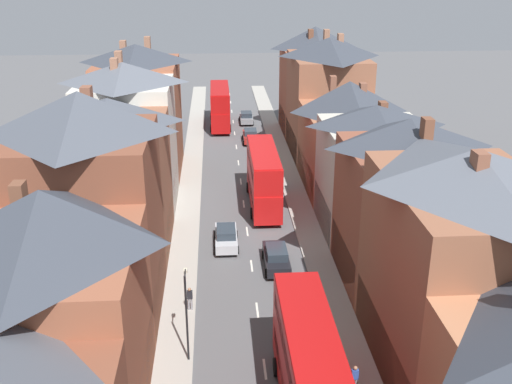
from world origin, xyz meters
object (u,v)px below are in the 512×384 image
at_px(car_near_blue, 276,257).
at_px(car_parked_left_a, 273,179).
at_px(double_decker_bus_far_approaching, 263,176).
at_px(double_decker_bus_lead, 309,370).
at_px(car_far_grey, 226,237).
at_px(car_mid_white, 250,136).
at_px(street_lamp, 186,311).
at_px(pedestrian_mid_left, 190,298).
at_px(double_decker_bus_mid_street, 220,106).
at_px(car_parked_left_b, 246,117).
at_px(pedestrian_near_right, 355,378).

bearing_deg(car_near_blue, car_parked_left_a, 85.57).
height_order(double_decker_bus_far_approaching, car_near_blue, double_decker_bus_far_approaching).
bearing_deg(double_decker_bus_lead, car_far_grey, 100.58).
bearing_deg(double_decker_bus_lead, double_decker_bus_far_approaching, 90.00).
relative_size(car_mid_white, street_lamp, 0.75).
height_order(double_decker_bus_far_approaching, car_mid_white, double_decker_bus_far_approaching).
xyz_separation_m(double_decker_bus_lead, double_decker_bus_far_approaching, (0.00, 27.42, 0.00)).
relative_size(car_parked_left_a, car_mid_white, 1.00).
relative_size(double_decker_bus_lead, pedestrian_mid_left, 6.71).
height_order(car_near_blue, pedestrian_mid_left, pedestrian_mid_left).
height_order(double_decker_bus_mid_street, double_decker_bus_far_approaching, same).
height_order(car_near_blue, car_parked_left_b, car_near_blue).
distance_m(double_decker_bus_mid_street, pedestrian_mid_left, 45.73).
height_order(double_decker_bus_mid_street, car_mid_white, double_decker_bus_mid_street).
bearing_deg(double_decker_bus_mid_street, car_far_grey, -89.99).
bearing_deg(double_decker_bus_far_approaching, double_decker_bus_lead, -90.00).
bearing_deg(double_decker_bus_mid_street, car_parked_left_b, 19.55).
distance_m(double_decker_bus_lead, pedestrian_near_right, 3.56).
bearing_deg(double_decker_bus_far_approaching, double_decker_bus_mid_street, 97.29).
bearing_deg(street_lamp, car_mid_white, 81.91).
bearing_deg(car_near_blue, double_decker_bus_mid_street, 95.14).
relative_size(car_near_blue, car_mid_white, 1.11).
distance_m(double_decker_bus_lead, car_near_blue, 15.58).
bearing_deg(street_lamp, car_near_blue, 60.05).
relative_size(double_decker_bus_lead, car_parked_left_b, 2.60).
xyz_separation_m(pedestrian_near_right, street_lamp, (-8.74, 3.46, 2.21)).
bearing_deg(pedestrian_near_right, car_far_grey, 109.54).
bearing_deg(double_decker_bus_far_approaching, pedestrian_mid_left, -109.31).
bearing_deg(pedestrian_mid_left, street_lamp, -89.08).
relative_size(double_decker_bus_lead, double_decker_bus_far_approaching, 1.00).
relative_size(double_decker_bus_mid_street, car_parked_left_b, 2.60).
distance_m(double_decker_bus_lead, car_parked_left_a, 32.31).
relative_size(double_decker_bus_lead, street_lamp, 1.96).
bearing_deg(double_decker_bus_lead, double_decker_bus_mid_street, 93.71).
bearing_deg(pedestrian_mid_left, car_parked_left_a, 71.55).
bearing_deg(street_lamp, car_parked_left_b, 83.35).
distance_m(double_decker_bus_mid_street, car_mid_white, 9.03).
distance_m(double_decker_bus_mid_street, car_far_grey, 36.42).
distance_m(double_decker_bus_lead, double_decker_bus_far_approaching, 27.42).
distance_m(car_parked_left_b, pedestrian_mid_left, 47.31).
bearing_deg(car_mid_white, double_decker_bus_far_approaching, -90.03).
bearing_deg(car_mid_white, street_lamp, -98.09).
bearing_deg(car_parked_left_b, pedestrian_near_right, -87.22).
height_order(double_decker_bus_lead, car_mid_white, double_decker_bus_lead).
distance_m(car_near_blue, pedestrian_near_right, 14.22).
bearing_deg(double_decker_bus_lead, car_mid_white, 89.99).
distance_m(car_near_blue, car_parked_left_b, 41.41).
height_order(double_decker_bus_mid_street, car_parked_left_a, double_decker_bus_mid_street).
relative_size(car_parked_left_a, pedestrian_mid_left, 2.56).
height_order(car_parked_left_a, car_far_grey, car_far_grey).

